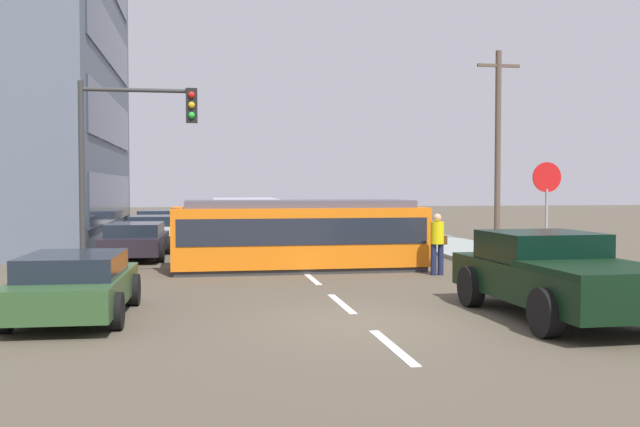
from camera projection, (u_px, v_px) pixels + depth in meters
ground_plane at (292, 262)px, 22.54m from camera, size 120.00×120.00×0.00m
sidewalk_curb_right at (555, 271)px, 19.71m from camera, size 3.20×36.00×0.14m
lane_stripe_0 at (393, 347)px, 10.72m from camera, size 0.16×2.40×0.01m
lane_stripe_1 at (341, 303)px, 14.66m from camera, size 0.16×2.40×0.01m
lane_stripe_2 at (312, 279)px, 18.60m from camera, size 0.16×2.40×0.01m
lane_stripe_3 at (279, 251)px, 26.54m from camera, size 0.16×2.40×0.01m
lane_stripe_4 at (265, 239)px, 32.46m from camera, size 0.16×2.40×0.01m
streetcar_tram at (299, 234)px, 20.58m from camera, size 7.18×2.59×2.01m
city_bus at (245, 219)px, 28.60m from camera, size 2.62×5.06×1.91m
pedestrian_crossing at (437, 240)px, 19.33m from camera, size 0.45×0.36×1.67m
pickup_truck_parked at (554, 275)px, 13.05m from camera, size 2.39×5.05×1.55m
parked_sedan_near at (75, 284)px, 13.04m from camera, size 2.08×4.19×1.19m
parked_sedan_mid at (136, 240)px, 23.69m from camera, size 2.15×4.55×1.19m
parked_sedan_far at (151, 229)px, 29.48m from camera, size 2.09×4.10×1.19m
parked_sedan_furthest at (156, 221)px, 36.07m from camera, size 2.18×4.54×1.19m
stop_sign at (547, 195)px, 18.09m from camera, size 0.76×0.07×2.88m
traffic_light_mast at (129, 143)px, 17.37m from camera, size 2.83×0.33×4.95m
utility_pole_mid at (498, 144)px, 29.10m from camera, size 1.80×0.24×7.90m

